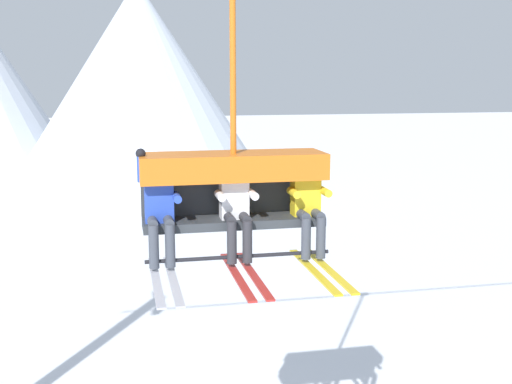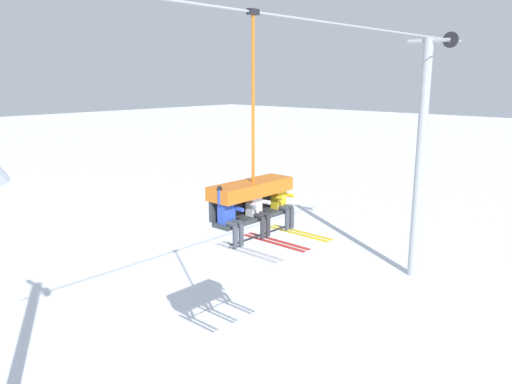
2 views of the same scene
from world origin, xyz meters
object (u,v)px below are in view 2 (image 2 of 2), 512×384
at_px(skier_blue, 230,216).
at_px(skier_yellow, 283,202).
at_px(lift_tower_far, 421,156).
at_px(chairlift_chair, 251,192).
at_px(skier_white, 258,209).

height_order(skier_blue, skier_yellow, skier_blue).
height_order(lift_tower_far, skier_yellow, lift_tower_far).
distance_m(chairlift_chair, skier_white, 0.42).
distance_m(chairlift_chair, skier_blue, 0.95).
height_order(skier_blue, skier_white, skier_blue).
bearing_deg(skier_yellow, skier_blue, 179.77).
relative_size(chairlift_chair, skier_blue, 2.81).
bearing_deg(skier_blue, skier_white, -0.45).
bearing_deg(skier_white, lift_tower_far, 5.11).
bearing_deg(skier_blue, skier_yellow, -0.23).
xyz_separation_m(skier_blue, skier_yellow, (1.72, -0.01, -0.02)).
relative_size(lift_tower_far, skier_white, 5.55).
xyz_separation_m(lift_tower_far, skier_blue, (-11.28, -0.93, 0.13)).
bearing_deg(chairlift_chair, skier_white, -90.00).
bearing_deg(lift_tower_far, chairlift_chair, -176.09).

